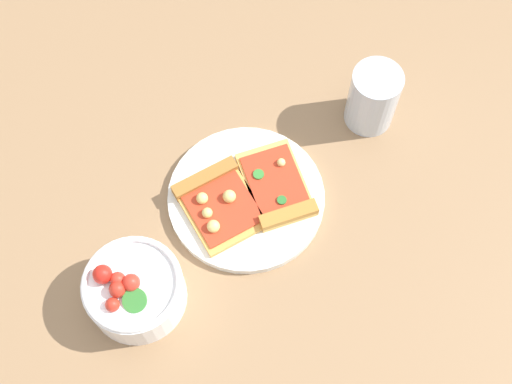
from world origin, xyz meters
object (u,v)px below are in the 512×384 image
plate (248,196)px  pizza_slice_near (278,191)px  pizza_slice_far (217,201)px  salad_bowl (134,290)px  soda_glass (372,100)px

plate → pizza_slice_near: pizza_slice_near is taller
pizza_slice_near → pizza_slice_far: (-0.05, -0.07, 0.00)m
plate → pizza_slice_near: bearing=45.1°
plate → pizza_slice_far: 0.05m
pizza_slice_near → salad_bowl: 0.25m
pizza_slice_far → plate: bearing=58.8°
plate → salad_bowl: 0.21m
plate → soda_glass: soda_glass is taller
pizza_slice_near → salad_bowl: salad_bowl is taller
pizza_slice_near → salad_bowl: size_ratio=1.15×
plate → pizza_slice_near: size_ratio=1.50×
pizza_slice_near → soda_glass: soda_glass is taller
soda_glass → salad_bowl: bearing=-98.1°
salad_bowl → soda_glass: 0.44m
plate → pizza_slice_near: (0.03, 0.03, 0.01)m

